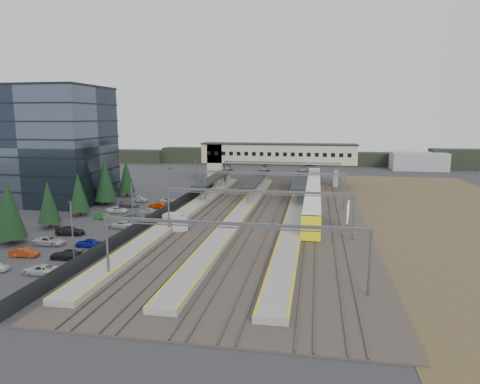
% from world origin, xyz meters
% --- Properties ---
extents(ground, '(220.00, 220.00, 0.00)m').
position_xyz_m(ground, '(0.00, 0.00, 0.00)').
color(ground, '#2B2B2D').
rests_on(ground, ground).
extents(office_building, '(24.30, 18.30, 24.30)m').
position_xyz_m(office_building, '(-36.00, 12.00, 12.19)').
color(office_building, '#3C4558').
rests_on(office_building, ground).
extents(conifer_row, '(4.42, 49.82, 9.50)m').
position_xyz_m(conifer_row, '(-22.00, -3.86, 4.84)').
color(conifer_row, black).
rests_on(conifer_row, ground).
extents(car_park, '(10.65, 44.53, 1.30)m').
position_xyz_m(car_park, '(-13.39, -7.37, 0.61)').
color(car_park, silver).
rests_on(car_park, ground).
extents(lampposts, '(0.50, 53.25, 8.07)m').
position_xyz_m(lampposts, '(-8.00, 1.25, 4.34)').
color(lampposts, slate).
rests_on(lampposts, ground).
extents(fence, '(0.08, 90.00, 2.00)m').
position_xyz_m(fence, '(-6.50, 5.00, 1.00)').
color(fence, '#26282B').
rests_on(fence, ground).
extents(relay_cabin_near, '(3.20, 2.53, 2.44)m').
position_xyz_m(relay_cabin_near, '(-2.16, -5.36, 1.22)').
color(relay_cabin_near, '#96989B').
rests_on(relay_cabin_near, ground).
extents(relay_cabin_far, '(2.98, 2.79, 2.18)m').
position_xyz_m(relay_cabin_far, '(-0.56, -7.22, 1.09)').
color(relay_cabin_far, '#96989B').
rests_on(relay_cabin_far, ground).
extents(rail_corridor, '(34.00, 90.00, 0.92)m').
position_xyz_m(rail_corridor, '(9.34, 5.00, 0.29)').
color(rail_corridor, '#332D26').
rests_on(rail_corridor, ground).
extents(canopies, '(23.10, 30.00, 3.28)m').
position_xyz_m(canopies, '(7.00, 27.00, 3.92)').
color(canopies, black).
rests_on(canopies, ground).
extents(footbridge, '(40.40, 6.40, 11.20)m').
position_xyz_m(footbridge, '(7.70, 42.00, 7.93)').
color(footbridge, beige).
rests_on(footbridge, ground).
extents(gantries, '(28.40, 62.28, 7.17)m').
position_xyz_m(gantries, '(12.00, 3.00, 6.00)').
color(gantries, slate).
rests_on(gantries, ground).
extents(train, '(2.88, 60.27, 3.63)m').
position_xyz_m(train, '(20.00, 19.99, 2.06)').
color(train, white).
rests_on(train, ground).
extents(billboard, '(0.74, 5.40, 4.50)m').
position_xyz_m(billboard, '(25.64, -2.20, 2.98)').
color(billboard, slate).
rests_on(billboard, ground).
extents(scrub_east, '(34.00, 120.00, 0.06)m').
position_xyz_m(scrub_east, '(45.00, 5.00, 0.03)').
color(scrub_east, '#493D28').
rests_on(scrub_east, ground).
extents(treeline_far, '(170.00, 19.00, 7.00)m').
position_xyz_m(treeline_far, '(23.81, 92.28, 2.95)').
color(treeline_far, black).
rests_on(treeline_far, ground).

